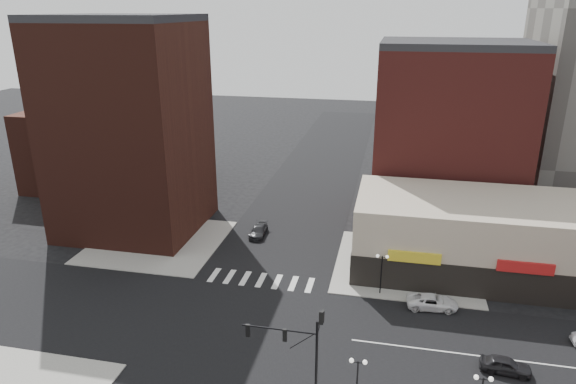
# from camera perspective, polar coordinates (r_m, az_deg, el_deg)

# --- Properties ---
(ground) EXTENTS (240.00, 240.00, 0.00)m
(ground) POSITION_cam_1_polar(r_m,az_deg,el_deg) (47.01, -5.53, -14.57)
(ground) COLOR black
(ground) RESTS_ON ground
(road_ew) EXTENTS (200.00, 14.00, 0.02)m
(road_ew) POSITION_cam_1_polar(r_m,az_deg,el_deg) (47.01, -5.53, -14.56)
(road_ew) COLOR black
(road_ew) RESTS_ON ground
(road_ns) EXTENTS (14.00, 200.00, 0.02)m
(road_ns) POSITION_cam_1_polar(r_m,az_deg,el_deg) (47.01, -5.53, -14.56)
(road_ns) COLOR black
(road_ns) RESTS_ON ground
(sidewalk_nw) EXTENTS (15.00, 15.00, 0.12)m
(sidewalk_nw) POSITION_cam_1_polar(r_m,az_deg,el_deg) (63.67, -14.21, -5.36)
(sidewalk_nw) COLOR gray
(sidewalk_nw) RESTS_ON ground
(sidewalk_ne) EXTENTS (15.00, 15.00, 0.12)m
(sidewalk_ne) POSITION_cam_1_polar(r_m,az_deg,el_deg) (57.79, 12.93, -7.94)
(sidewalk_ne) COLOR gray
(sidewalk_ne) RESTS_ON ground
(building_nw) EXTENTS (16.00, 15.00, 25.00)m
(building_nw) POSITION_cam_1_polar(r_m,az_deg,el_deg) (65.11, -17.20, 6.53)
(building_nw) COLOR #3D1A13
(building_nw) RESTS_ON ground
(building_nw_low) EXTENTS (20.00, 18.00, 12.00)m
(building_nw_low) POSITION_cam_1_polar(r_m,az_deg,el_deg) (86.04, -19.51, 4.89)
(building_nw_low) COLOR #3D1A13
(building_nw_low) RESTS_ON ground
(building_ne_midrise) EXTENTS (18.00, 15.00, 22.00)m
(building_ne_midrise) POSITION_cam_1_polar(r_m,az_deg,el_deg) (68.47, 17.36, 5.84)
(building_ne_midrise) COLOR maroon
(building_ne_midrise) RESTS_ON ground
(building_ne_row) EXTENTS (24.20, 12.20, 8.00)m
(building_ne_row) POSITION_cam_1_polar(r_m,az_deg,el_deg) (57.46, 19.68, -5.22)
(building_ne_row) COLOR #B3A78E
(building_ne_row) RESTS_ON ground
(traffic_signal) EXTENTS (5.59, 3.09, 7.77)m
(traffic_signal) POSITION_cam_1_polar(r_m,az_deg,el_deg) (36.48, 1.75, -16.33)
(traffic_signal) COLOR black
(traffic_signal) RESTS_ON ground
(street_lamp_se_a) EXTENTS (1.22, 0.32, 4.16)m
(street_lamp_se_a) POSITION_cam_1_polar(r_m,az_deg,el_deg) (37.03, 7.75, -19.15)
(street_lamp_se_a) COLOR black
(street_lamp_se_a) RESTS_ON sidewalk_se
(street_lamp_ne) EXTENTS (1.22, 0.32, 4.16)m
(street_lamp_ne) POSITION_cam_1_polar(r_m,az_deg,el_deg) (50.49, 10.38, -7.88)
(street_lamp_ne) COLOR black
(street_lamp_ne) RESTS_ON sidewalk_ne
(white_suv) EXTENTS (4.86, 2.54, 1.30)m
(white_suv) POSITION_cam_1_polar(r_m,az_deg,el_deg) (50.67, 15.74, -11.66)
(white_suv) COLOR white
(white_suv) RESTS_ON ground
(dark_sedan_east) EXTENTS (3.91, 1.91, 1.29)m
(dark_sedan_east) POSITION_cam_1_polar(r_m,az_deg,el_deg) (44.73, 23.02, -17.29)
(dark_sedan_east) COLOR black
(dark_sedan_east) RESTS_ON ground
(dark_sedan_north) EXTENTS (1.90, 4.36, 1.25)m
(dark_sedan_north) POSITION_cam_1_polar(r_m,az_deg,el_deg) (63.33, -3.29, -4.32)
(dark_sedan_north) COLOR black
(dark_sedan_north) RESTS_ON ground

